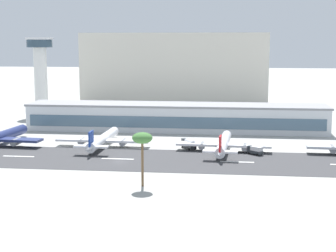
{
  "coord_description": "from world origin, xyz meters",
  "views": [
    {
      "loc": [
        38.38,
        -180.43,
        42.45
      ],
      "look_at": [
        13.37,
        35.81,
        7.6
      ],
      "focal_mm": 56.26,
      "sensor_mm": 36.0,
      "label": 1
    }
  ],
  "objects": [
    {
      "name": "runway_centreline_dash_5",
      "position": [
        41.91,
        4.66,
        0.09
      ],
      "size": [
        12.0,
        1.2,
        0.01
      ],
      "primitive_type": "cube",
      "color": "white",
      "rests_on": "runway_strip"
    },
    {
      "name": "runway_centreline_dash_4",
      "position": [
        -1.66,
        4.66,
        0.09
      ],
      "size": [
        12.0,
        1.2,
        0.01
      ],
      "primitive_type": "cube",
      "color": "white",
      "rests_on": "runway_strip"
    },
    {
      "name": "service_fuel_truck_0",
      "position": [
        22.79,
        26.57,
        2.03
      ],
      "size": [
        6.73,
        8.58,
        3.95
      ],
      "rotation": [
        0.0,
        0.0,
        2.13
      ],
      "color": "#2D3338",
      "rests_on": "ground_plane"
    },
    {
      "name": "palm_tree_1",
      "position": [
        13.43,
        -30.56,
        14.18
      ],
      "size": [
        6.04,
        6.04,
        16.28
      ],
      "color": "brown",
      "rests_on": "ground_plane"
    },
    {
      "name": "ground_plane",
      "position": [
        0.0,
        0.0,
        0.0
      ],
      "size": [
        1400.0,
        1400.0,
        0.0
      ],
      "primitive_type": "plane",
      "color": "#9E9E99"
    },
    {
      "name": "airliner_navy_tail_gate_1",
      "position": [
        -12.51,
        25.99,
        2.95
      ],
      "size": [
        38.66,
        44.47,
        9.28
      ],
      "rotation": [
        0.0,
        0.0,
        1.55
      ],
      "color": "white",
      "rests_on": "ground_plane"
    },
    {
      "name": "terminal_building",
      "position": [
        13.25,
        70.95,
        6.44
      ],
      "size": [
        144.58,
        21.96,
        12.87
      ],
      "color": "silver",
      "rests_on": "ground_plane"
    },
    {
      "name": "distant_hotel_block",
      "position": [
        0.29,
        191.83,
        24.31
      ],
      "size": [
        128.57,
        38.59,
        48.63
      ],
      "primitive_type": "cube",
      "color": "beige",
      "rests_on": "ground_plane"
    },
    {
      "name": "airliner_red_tail_gate_2",
      "position": [
        36.7,
        22.08,
        2.93
      ],
      "size": [
        37.31,
        44.13,
        9.21
      ],
      "rotation": [
        0.0,
        0.0,
        1.51
      ],
      "color": "white",
      "rests_on": "ground_plane"
    },
    {
      "name": "service_box_truck_1",
      "position": [
        48.78,
        18.2,
        1.79
      ],
      "size": [
        6.06,
        5.81,
        3.25
      ],
      "rotation": [
        0.0,
        0.0,
        2.4
      ],
      "color": "#2D3338",
      "rests_on": "ground_plane"
    },
    {
      "name": "control_tower",
      "position": [
        -71.2,
        117.49,
        27.77
      ],
      "size": [
        15.84,
        15.84,
        45.03
      ],
      "color": "silver",
      "rests_on": "ground_plane"
    },
    {
      "name": "runway_strip",
      "position": [
        0.0,
        4.66,
        0.04
      ],
      "size": [
        800.0,
        36.79,
        0.08
      ],
      "primitive_type": "cube",
      "color": "#38383A",
      "rests_on": "ground_plane"
    },
    {
      "name": "runway_centreline_dash_3",
      "position": [
        -39.45,
        4.66,
        0.09
      ],
      "size": [
        12.0,
        1.2,
        0.01
      ],
      "primitive_type": "cube",
      "color": "white",
      "rests_on": "runway_strip"
    }
  ]
}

